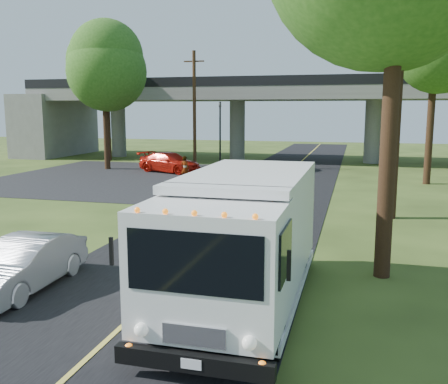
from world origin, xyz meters
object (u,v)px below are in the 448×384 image
(step_van, at_px, (242,236))
(pedestrian, at_px, (185,169))
(tree_right_far, at_px, (440,46))
(silver_sedan, at_px, (24,264))
(traffic_signal, at_px, (220,127))
(utility_pole, at_px, (194,109))
(tree_left_far, at_px, (107,77))
(red_sedan, at_px, (170,162))
(tree_left_lot, at_px, (105,65))

(step_van, height_order, pedestrian, step_van)
(tree_right_far, height_order, silver_sedan, tree_right_far)
(traffic_signal, distance_m, utility_pole, 2.86)
(utility_pole, relative_size, pedestrian, 5.51)
(tree_right_far, bearing_deg, tree_left_far, 162.90)
(tree_right_far, relative_size, tree_left_far, 1.11)
(traffic_signal, xyz_separation_m, silver_sedan, (2.54, -28.39, -2.53))
(tree_right_far, height_order, red_sedan, tree_right_far)
(pedestrian, bearing_deg, tree_left_lot, -17.85)
(silver_sedan, relative_size, pedestrian, 2.48)
(tree_left_far, height_order, step_van, tree_left_far)
(traffic_signal, distance_m, red_sedan, 5.84)
(silver_sedan, xyz_separation_m, pedestrian, (-2.52, 19.68, 0.15))
(traffic_signal, xyz_separation_m, pedestrian, (0.02, -8.71, -2.38))
(utility_pole, height_order, tree_left_far, tree_left_far)
(traffic_signal, bearing_deg, tree_left_far, 170.35)
(pedestrian, bearing_deg, tree_left_far, -31.94)
(red_sedan, height_order, silver_sedan, red_sedan)
(traffic_signal, height_order, tree_left_far, tree_left_far)
(utility_pole, relative_size, silver_sedan, 2.22)
(utility_pole, xyz_separation_m, red_sedan, (-1.09, -2.62, -3.86))
(step_van, height_order, silver_sedan, step_van)
(utility_pole, xyz_separation_m, pedestrian, (1.52, -6.71, -3.78))
(tree_left_lot, bearing_deg, red_sedan, -5.00)
(utility_pole, height_order, silver_sedan, utility_pole)
(step_van, distance_m, red_sedan, 25.81)
(tree_right_far, relative_size, step_van, 1.48)
(step_van, bearing_deg, red_sedan, 114.95)
(tree_left_lot, relative_size, silver_sedan, 2.59)
(step_van, relative_size, pedestrian, 4.56)
(tree_right_far, xyz_separation_m, tree_left_lot, (-23.00, 2.00, -0.40))
(tree_right_far, relative_size, red_sedan, 2.18)
(tree_left_far, xyz_separation_m, pedestrian, (10.82, -10.55, -6.63))
(tree_left_lot, xyz_separation_m, tree_left_far, (-3.00, 6.00, -0.45))
(traffic_signal, relative_size, silver_sedan, 1.28)
(red_sedan, bearing_deg, step_van, -135.12)
(red_sedan, distance_m, pedestrian, 4.86)
(pedestrian, bearing_deg, silver_sedan, 109.61)
(utility_pole, distance_m, pedestrian, 7.85)
(tree_right_far, distance_m, step_van, 23.91)
(tree_left_lot, distance_m, silver_sedan, 27.32)
(tree_right_far, bearing_deg, utility_pole, 166.00)
(utility_pole, relative_size, tree_left_far, 0.91)
(tree_left_lot, relative_size, red_sedan, 2.08)
(tree_left_far, height_order, silver_sedan, tree_left_far)
(tree_right_far, relative_size, tree_left_lot, 1.05)
(tree_left_lot, bearing_deg, pedestrian, -30.18)
(utility_pole, distance_m, step_van, 27.95)
(tree_right_far, bearing_deg, red_sedan, 175.04)
(utility_pole, distance_m, silver_sedan, 26.99)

